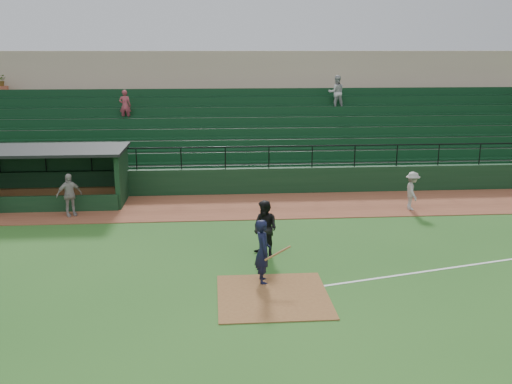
{
  "coord_description": "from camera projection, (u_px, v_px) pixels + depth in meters",
  "views": [
    {
      "loc": [
        -1.55,
        -14.92,
        6.51
      ],
      "look_at": [
        0.0,
        5.0,
        1.4
      ],
      "focal_mm": 39.31,
      "sensor_mm": 36.0,
      "label": 1
    }
  ],
  "objects": [
    {
      "name": "warning_track",
      "position": [
        251.0,
        206.0,
        23.86
      ],
      "size": [
        40.0,
        4.0,
        0.03
      ],
      "primitive_type": "cube",
      "color": "brown",
      "rests_on": "ground"
    },
    {
      "name": "ground",
      "position": [
        269.0,
        282.0,
        16.14
      ],
      "size": [
        90.0,
        90.0,
        0.0
      ],
      "primitive_type": "plane",
      "color": "#24531B",
      "rests_on": "ground"
    },
    {
      "name": "dugout",
      "position": [
        24.0,
        172.0,
        24.31
      ],
      "size": [
        8.9,
        3.2,
        2.42
      ],
      "color": "black",
      "rests_on": "ground"
    },
    {
      "name": "home_plate_dirt",
      "position": [
        273.0,
        296.0,
        15.17
      ],
      "size": [
        3.0,
        3.0,
        0.03
      ],
      "primitive_type": "cube",
      "color": "brown",
      "rests_on": "ground"
    },
    {
      "name": "batter_at_plate",
      "position": [
        263.0,
        251.0,
        15.88
      ],
      "size": [
        1.05,
        0.73,
        1.88
      ],
      "color": "black",
      "rests_on": "ground"
    },
    {
      "name": "runner",
      "position": [
        412.0,
        191.0,
        23.11
      ],
      "size": [
        0.7,
        1.09,
        1.6
      ],
      "primitive_type": "imported",
      "rotation": [
        0.0,
        0.0,
        1.46
      ],
      "color": "#98948E",
      "rests_on": "warning_track"
    },
    {
      "name": "umpire",
      "position": [
        265.0,
        229.0,
        18.0
      ],
      "size": [
        1.11,
        1.12,
        1.82
      ],
      "primitive_type": "imported",
      "rotation": [
        0.0,
        0.0,
        -0.81
      ],
      "color": "black",
      "rests_on": "ground"
    },
    {
      "name": "dugout_player_a",
      "position": [
        69.0,
        195.0,
        22.22
      ],
      "size": [
        1.08,
        0.89,
        1.73
      ],
      "primitive_type": "imported",
      "rotation": [
        0.0,
        0.0,
        0.56
      ],
      "color": "#A39D98",
      "rests_on": "warning_track"
    },
    {
      "name": "stadium_structure",
      "position": [
        240.0,
        126.0,
        31.46
      ],
      "size": [
        38.0,
        13.08,
        6.4
      ],
      "color": "black",
      "rests_on": "ground"
    }
  ]
}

